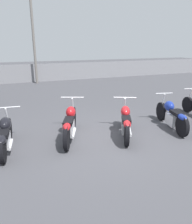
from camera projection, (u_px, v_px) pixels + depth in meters
ground_plane at (103, 139)px, 6.17m from camera, size 60.00×60.00×0.00m
fence_back at (43, 73)px, 15.45m from camera, size 40.00×0.04×1.25m
light_pole_left at (32, 18)px, 13.70m from camera, size 0.70×0.35×6.97m
motorcycle_slot_1 at (5, 134)px, 5.44m from camera, size 0.74×1.95×0.96m
motorcycle_slot_2 at (70, 123)px, 6.13m from camera, size 1.05×2.10×1.04m
motorcycle_slot_3 at (126, 121)px, 6.28m from camera, size 1.05×1.85×1.02m
motorcycle_slot_4 at (172, 115)px, 6.88m from camera, size 0.75×2.04×1.00m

